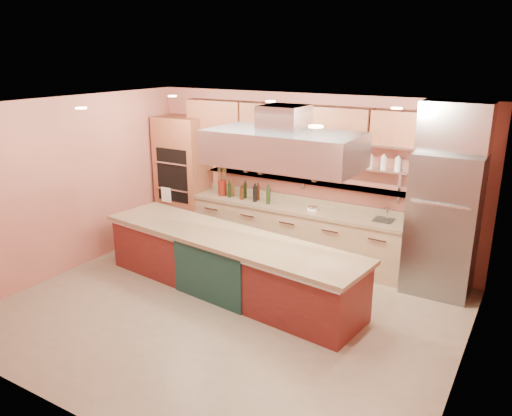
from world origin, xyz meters
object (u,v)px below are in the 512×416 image
Objects in this scene: flower_vase at (222,188)px; green_canister at (287,153)px; refrigerator at (443,225)px; island at (228,263)px; copper_kettle at (238,148)px; kitchen_scale at (313,208)px.

green_canister reaches higher than flower_vase.
island is (-2.69, -1.60, -0.61)m from refrigerator.
green_canister is (0.01, 1.83, 1.36)m from island.
green_canister is at bearing 0.00° from copper_kettle.
island is 2.28m from green_canister.
flower_vase is 1.83× the size of kitchen_scale.
flower_vase is (-3.87, 0.01, 0.02)m from refrigerator.
flower_vase is at bearing 162.28° from kitchen_scale.
island is 2.47m from copper_kettle.
copper_kettle reaches higher than kitchen_scale.
copper_kettle is 0.99m from green_canister.
kitchen_scale is 1.06m from green_canister.
green_canister is at bearing 10.39° from flower_vase.
copper_kettle is at bearing 176.41° from refrigerator.
island is 2.10m from flower_vase.
copper_kettle reaches higher than island.
flower_vase is at bearing 179.85° from refrigerator.
refrigerator is at bearing -3.59° from copper_kettle.
flower_vase reaches higher than kitchen_scale.
flower_vase is 0.77m from copper_kettle.
island is 24.29× the size of green_canister.
refrigerator is 3.18m from island.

